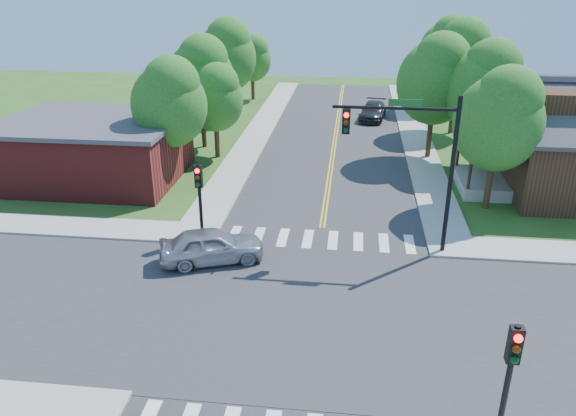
# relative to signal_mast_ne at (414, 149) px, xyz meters

# --- Properties ---
(ground) EXTENTS (100.00, 100.00, 0.00)m
(ground) POSITION_rel_signal_mast_ne_xyz_m (-3.91, -5.59, -4.85)
(ground) COLOR #2E4D18
(ground) RESTS_ON ground
(road_ns) EXTENTS (10.00, 90.00, 0.04)m
(road_ns) POSITION_rel_signal_mast_ne_xyz_m (-3.91, -5.59, -4.83)
(road_ns) COLOR #2D2D30
(road_ns) RESTS_ON ground
(road_ew) EXTENTS (90.00, 10.00, 0.04)m
(road_ew) POSITION_rel_signal_mast_ne_xyz_m (-3.91, -5.59, -4.83)
(road_ew) COLOR #2D2D30
(road_ew) RESTS_ON ground
(intersection_patch) EXTENTS (10.20, 10.20, 0.06)m
(intersection_patch) POSITION_rel_signal_mast_ne_xyz_m (-3.91, -5.59, -4.85)
(intersection_patch) COLOR #2D2D30
(intersection_patch) RESTS_ON ground
(sidewalk_nw) EXTENTS (40.00, 40.00, 0.14)m
(sidewalk_nw) POSITION_rel_signal_mast_ne_xyz_m (-19.73, 10.23, -4.78)
(sidewalk_nw) COLOR #9E9B93
(sidewalk_nw) RESTS_ON ground
(crosswalk_north) EXTENTS (8.85, 2.00, 0.01)m
(crosswalk_north) POSITION_rel_signal_mast_ne_xyz_m (-3.91, 0.61, -4.80)
(crosswalk_north) COLOR white
(crosswalk_north) RESTS_ON ground
(centerline) EXTENTS (0.30, 90.00, 0.01)m
(centerline) POSITION_rel_signal_mast_ne_xyz_m (-3.91, -5.59, -4.80)
(centerline) COLOR yellow
(centerline) RESTS_ON ground
(signal_mast_ne) EXTENTS (5.30, 0.42, 7.20)m
(signal_mast_ne) POSITION_rel_signal_mast_ne_xyz_m (0.00, 0.00, 0.00)
(signal_mast_ne) COLOR black
(signal_mast_ne) RESTS_ON ground
(signal_pole_se) EXTENTS (0.34, 0.42, 3.80)m
(signal_pole_se) POSITION_rel_signal_mast_ne_xyz_m (1.69, -11.21, -2.19)
(signal_pole_se) COLOR black
(signal_pole_se) RESTS_ON ground
(signal_pole_nw) EXTENTS (0.34, 0.42, 3.80)m
(signal_pole_nw) POSITION_rel_signal_mast_ne_xyz_m (-9.51, -0.01, -2.19)
(signal_pole_nw) COLOR black
(signal_pole_nw) RESTS_ON ground
(building_nw) EXTENTS (10.40, 8.40, 3.73)m
(building_nw) POSITION_rel_signal_mast_ne_xyz_m (-18.11, 7.61, -2.97)
(building_nw) COLOR maroon
(building_nw) RESTS_ON ground
(tree_e_a) EXTENTS (4.52, 4.29, 7.68)m
(tree_e_a) POSITION_rel_signal_mast_ne_xyz_m (4.80, 5.55, 0.18)
(tree_e_a) COLOR #382314
(tree_e_a) RESTS_ON ground
(tree_e_b) EXTENTS (4.83, 4.58, 8.20)m
(tree_e_b) POSITION_rel_signal_mast_ne_xyz_m (5.39, 12.44, 0.52)
(tree_e_b) COLOR #382314
(tree_e_b) RESTS_ON ground
(tree_e_c) EXTENTS (5.17, 4.91, 8.79)m
(tree_e_c) POSITION_rel_signal_mast_ne_xyz_m (5.11, 20.76, 0.91)
(tree_e_c) COLOR #382314
(tree_e_c) RESTS_ON ground
(tree_e_d) EXTENTS (4.89, 4.64, 8.31)m
(tree_e_d) POSITION_rel_signal_mast_ne_xyz_m (5.41, 29.07, 0.59)
(tree_e_d) COLOR #382314
(tree_e_d) RESTS_ON ground
(tree_w_a) EXTENTS (4.44, 4.22, 7.54)m
(tree_w_a) POSITION_rel_signal_mast_ne_xyz_m (-13.21, 7.81, 0.09)
(tree_w_a) COLOR #382314
(tree_w_a) RESTS_ON ground
(tree_w_b) EXTENTS (4.70, 4.46, 7.99)m
(tree_w_b) POSITION_rel_signal_mast_ne_xyz_m (-13.19, 14.85, 0.38)
(tree_w_b) COLOR #382314
(tree_w_b) RESTS_ON ground
(tree_w_c) EXTENTS (4.99, 4.74, 8.48)m
(tree_w_c) POSITION_rel_signal_mast_ne_xyz_m (-13.16, 22.74, 0.71)
(tree_w_c) COLOR #382314
(tree_w_c) RESTS_ON ground
(tree_w_d) EXTENTS (3.68, 3.49, 6.25)m
(tree_w_d) POSITION_rel_signal_mast_ne_xyz_m (-12.49, 31.09, -0.76)
(tree_w_d) COLOR #382314
(tree_w_d) RESTS_ON ground
(tree_house) EXTENTS (4.94, 4.69, 8.40)m
(tree_house) POSITION_rel_signal_mast_ne_xyz_m (2.61, 13.99, 0.65)
(tree_house) COLOR #382314
(tree_house) RESTS_ON ground
(tree_bldg) EXTENTS (3.78, 3.59, 6.43)m
(tree_bldg) POSITION_rel_signal_mast_ne_xyz_m (-11.69, 12.63, -0.64)
(tree_bldg) COLOR #382314
(tree_bldg) RESTS_ON ground
(car_silver) EXTENTS (4.66, 5.67, 1.54)m
(car_silver) POSITION_rel_signal_mast_ne_xyz_m (-8.51, -2.09, -4.08)
(car_silver) COLOR #B1B2B8
(car_silver) RESTS_ON ground
(car_dgrey) EXTENTS (3.30, 5.38, 1.40)m
(car_dgrey) POSITION_rel_signal_mast_ne_xyz_m (-0.98, 24.34, -4.15)
(car_dgrey) COLOR #272A2B
(car_dgrey) RESTS_ON ground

